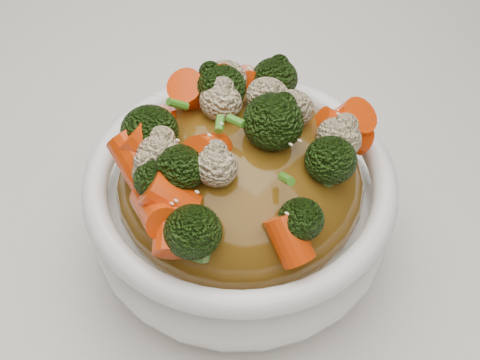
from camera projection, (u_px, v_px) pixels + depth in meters
The scene contains 8 objects.
tablecloth at pixel (224, 232), 0.51m from camera, with size 1.20×0.80×0.04m, color silver.
bowl at pixel (240, 209), 0.45m from camera, with size 0.20×0.20×0.08m, color white, non-canonical shape.
sauce_base at pixel (240, 183), 0.43m from camera, with size 0.16×0.16×0.09m, color #5E3D10.
carrots at pixel (240, 117), 0.38m from camera, with size 0.16×0.16×0.05m, color #E03C07, non-canonical shape.
broccoli at pixel (240, 119), 0.38m from camera, with size 0.16×0.16×0.04m, color black, non-canonical shape.
cauliflower at pixel (240, 121), 0.39m from camera, with size 0.16×0.16×0.03m, color #C9B489, non-canonical shape.
scallions at pixel (240, 116), 0.38m from camera, with size 0.12×0.12×0.02m, color #3A7F1D, non-canonical shape.
sesame_seeds at pixel (240, 116), 0.38m from camera, with size 0.14×0.14×0.01m, color beige, non-canonical shape.
Camera 1 is at (0.19, -0.24, 1.14)m, focal length 50.00 mm.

